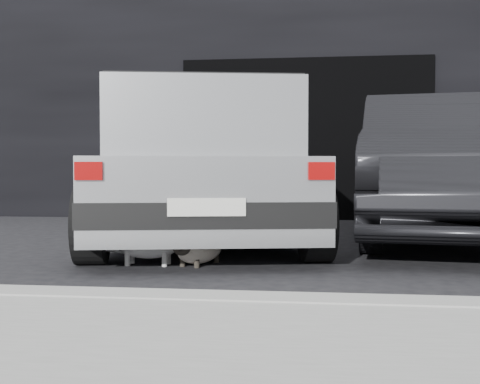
# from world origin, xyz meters

# --- Properties ---
(ground) EXTENTS (80.00, 80.00, 0.00)m
(ground) POSITION_xyz_m (0.00, 0.00, 0.00)
(ground) COLOR black
(ground) RESTS_ON ground
(building_facade) EXTENTS (34.00, 4.00, 5.00)m
(building_facade) POSITION_xyz_m (1.00, 6.00, 2.50)
(building_facade) COLOR black
(building_facade) RESTS_ON ground
(garage_opening) EXTENTS (4.00, 0.10, 2.60)m
(garage_opening) POSITION_xyz_m (1.00, 3.99, 1.30)
(garage_opening) COLOR black
(garage_opening) RESTS_ON ground
(curb) EXTENTS (18.00, 0.25, 0.12)m
(curb) POSITION_xyz_m (1.00, -2.60, 0.06)
(curb) COLOR gray
(curb) RESTS_ON ground
(silver_hatchback) EXTENTS (2.84, 4.71, 1.62)m
(silver_hatchback) POSITION_xyz_m (-0.06, 0.67, 0.89)
(silver_hatchback) COLOR #ABAEB0
(silver_hatchback) RESTS_ON ground
(second_car) EXTENTS (2.37, 5.31, 1.69)m
(second_car) POSITION_xyz_m (2.63, 1.37, 0.85)
(second_car) COLOR black
(second_car) RESTS_ON ground
(cat_siamese) EXTENTS (0.45, 0.79, 0.28)m
(cat_siamese) POSITION_xyz_m (0.17, -0.88, 0.13)
(cat_siamese) COLOR beige
(cat_siamese) RESTS_ON ground
(cat_white) EXTENTS (0.80, 0.27, 0.37)m
(cat_white) POSITION_xyz_m (-0.20, -0.92, 0.18)
(cat_white) COLOR silver
(cat_white) RESTS_ON ground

